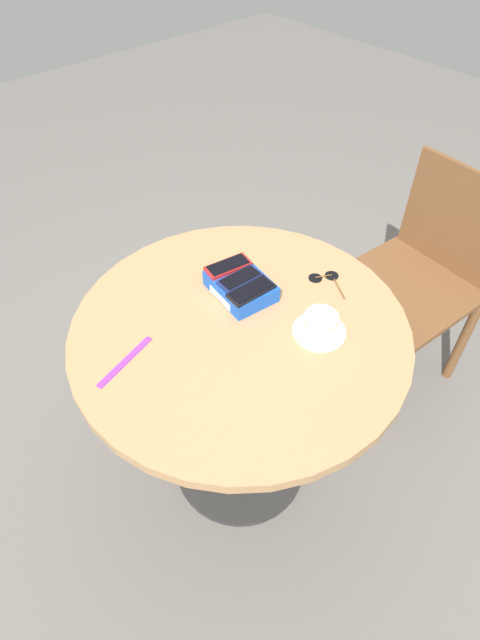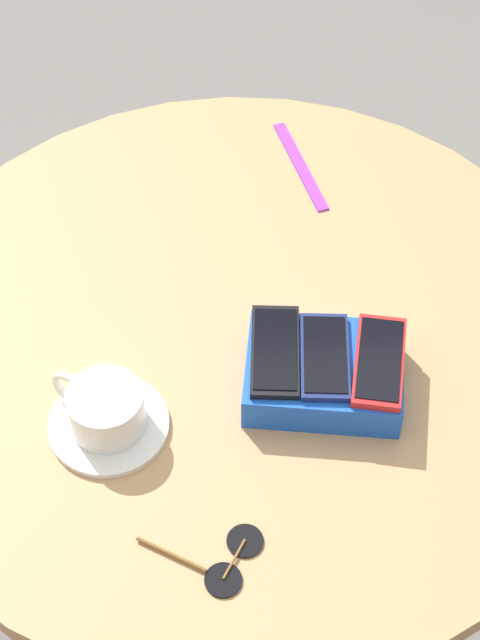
% 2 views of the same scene
% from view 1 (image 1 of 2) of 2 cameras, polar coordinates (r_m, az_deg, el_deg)
% --- Properties ---
extents(ground_plane, '(8.00, 8.00, 0.00)m').
position_cam_1_polar(ground_plane, '(1.87, -0.00, -16.06)').
color(ground_plane, slate).
extents(round_table, '(0.87, 0.87, 0.72)m').
position_cam_1_polar(round_table, '(1.39, -0.00, -4.85)').
color(round_table, '#2D2D2D').
rests_on(round_table, ground_plane).
extents(phone_box, '(0.19, 0.15, 0.05)m').
position_cam_1_polar(phone_box, '(1.35, 0.07, 3.88)').
color(phone_box, blue).
rests_on(phone_box, round_table).
extents(phone_red, '(0.08, 0.13, 0.01)m').
position_cam_1_polar(phone_red, '(1.37, -1.37, 6.17)').
color(phone_red, red).
rests_on(phone_red, phone_box).
extents(phone_navy, '(0.06, 0.12, 0.01)m').
position_cam_1_polar(phone_navy, '(1.33, -0.01, 4.74)').
color(phone_navy, navy).
rests_on(phone_navy, phone_box).
extents(phone_black, '(0.06, 0.13, 0.01)m').
position_cam_1_polar(phone_black, '(1.30, 1.30, 3.36)').
color(phone_black, black).
rests_on(phone_black, phone_box).
extents(saucer, '(0.14, 0.14, 0.01)m').
position_cam_1_polar(saucer, '(1.27, 9.02, -1.31)').
color(saucer, silver).
rests_on(saucer, round_table).
extents(coffee_cup, '(0.11, 0.09, 0.06)m').
position_cam_1_polar(coffee_cup, '(1.25, 9.21, -0.43)').
color(coffee_cup, silver).
rests_on(coffee_cup, saucer).
extents(lanyard_strap, '(0.06, 0.18, 0.00)m').
position_cam_1_polar(lanyard_strap, '(1.23, -12.97, -4.63)').
color(lanyard_strap, purple).
rests_on(lanyard_strap, round_table).
extents(sunglasses, '(0.13, 0.08, 0.01)m').
position_cam_1_polar(sunglasses, '(1.43, 9.74, 4.73)').
color(sunglasses, black).
rests_on(sunglasses, round_table).
extents(chair_near_window, '(0.47, 0.47, 0.84)m').
position_cam_1_polar(chair_near_window, '(1.92, 19.54, 4.34)').
color(chair_near_window, brown).
rests_on(chair_near_window, ground_plane).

